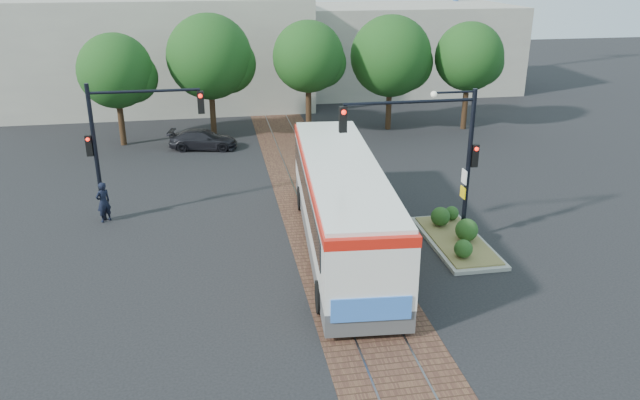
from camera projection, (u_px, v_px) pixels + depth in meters
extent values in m
plane|color=black|center=(335.00, 242.00, 25.23)|extent=(120.00, 120.00, 0.00)
cube|color=brown|center=(318.00, 206.00, 28.89)|extent=(3.60, 40.00, 0.01)
cube|color=slate|center=(302.00, 206.00, 28.77)|extent=(0.06, 40.00, 0.01)
cube|color=slate|center=(334.00, 204.00, 29.01)|extent=(0.06, 40.00, 0.01)
cylinder|color=#382314|center=(121.00, 122.00, 37.75)|extent=(0.36, 0.36, 2.86)
sphere|color=#1C4014|center=(115.00, 71.00, 36.63)|extent=(4.40, 4.40, 4.40)
cylinder|color=#382314|center=(213.00, 113.00, 39.33)|extent=(0.36, 0.36, 3.12)
sphere|color=#1C4014|center=(209.00, 57.00, 38.05)|extent=(5.20, 5.20, 5.20)
cylinder|color=#382314|center=(309.00, 110.00, 39.52)|extent=(0.36, 0.36, 3.39)
sphere|color=#1C4014|center=(308.00, 57.00, 38.31)|extent=(4.40, 4.40, 4.40)
cylinder|color=#382314|center=(389.00, 108.00, 41.25)|extent=(0.36, 0.36, 2.86)
sphere|color=#1C4014|center=(391.00, 56.00, 40.02)|extent=(5.20, 5.20, 5.20)
cylinder|color=#382314|center=(465.00, 106.00, 41.28)|extent=(0.36, 0.36, 3.12)
sphere|color=#1C4014|center=(469.00, 56.00, 40.11)|extent=(4.40, 4.40, 4.40)
cube|color=#ADA899|center=(163.00, 51.00, 48.14)|extent=(22.00, 12.00, 8.00)
cube|color=#ADA899|center=(403.00, 48.00, 53.41)|extent=(18.00, 10.00, 7.00)
cube|color=#464648|center=(341.00, 234.00, 24.54)|extent=(3.72, 13.29, 0.77)
cube|color=white|center=(342.00, 200.00, 24.02)|extent=(3.74, 13.29, 2.08)
cube|color=black|center=(341.00, 189.00, 24.20)|extent=(3.71, 11.99, 0.98)
cube|color=red|center=(342.00, 171.00, 23.58)|extent=(3.78, 13.29, 0.33)
cube|color=white|center=(342.00, 165.00, 23.50)|extent=(3.62, 12.85, 0.15)
cube|color=black|center=(371.00, 266.00, 17.93)|extent=(1.75, 0.26, 0.98)
cube|color=blue|center=(371.00, 309.00, 18.24)|extent=(2.40, 0.25, 0.77)
cube|color=orange|center=(383.00, 226.00, 23.38)|extent=(0.44, 4.91, 1.20)
cylinder|color=black|center=(322.00, 297.00, 20.08)|extent=(0.46, 1.12, 1.09)
cylinder|color=black|center=(399.00, 293.00, 20.32)|extent=(0.46, 1.12, 1.09)
cylinder|color=black|center=(302.00, 198.00, 28.29)|extent=(0.46, 1.12, 1.09)
cylinder|color=black|center=(357.00, 196.00, 28.52)|extent=(0.46, 1.12, 1.09)
cube|color=gray|center=(456.00, 242.00, 25.07)|extent=(2.20, 5.20, 0.15)
cube|color=olive|center=(457.00, 239.00, 25.02)|extent=(1.90, 4.80, 0.08)
sphere|color=#1E4719|center=(463.00, 248.00, 23.35)|extent=(0.70, 0.70, 0.70)
sphere|color=#1E4719|center=(467.00, 230.00, 24.71)|extent=(0.90, 0.90, 0.90)
sphere|color=#1E4719|center=(440.00, 216.00, 26.11)|extent=(0.80, 0.80, 0.80)
sphere|color=#1E4719|center=(452.00, 213.00, 26.72)|extent=(0.60, 0.60, 0.60)
cylinder|color=black|center=(468.00, 166.00, 24.15)|extent=(0.18, 0.18, 6.00)
cylinder|color=black|center=(410.00, 102.00, 22.80)|extent=(5.00, 0.12, 0.12)
cube|color=black|center=(343.00, 120.00, 22.59)|extent=(0.28, 0.22, 0.95)
sphere|color=#FF190C|center=(344.00, 112.00, 22.35)|extent=(0.18, 0.18, 0.18)
cube|color=black|center=(475.00, 156.00, 24.04)|extent=(0.26, 0.20, 0.90)
sphere|color=#FF190C|center=(477.00, 149.00, 23.81)|extent=(0.16, 0.16, 0.16)
cube|color=white|center=(464.00, 177.00, 24.16)|extent=(0.04, 0.45, 0.55)
cube|color=yellow|center=(463.00, 192.00, 24.40)|extent=(0.04, 0.45, 0.45)
cylinder|color=black|center=(455.00, 92.00, 22.97)|extent=(1.60, 0.08, 0.08)
sphere|color=silver|center=(434.00, 94.00, 22.85)|extent=(0.24, 0.24, 0.24)
cylinder|color=black|center=(96.00, 154.00, 26.26)|extent=(0.18, 0.18, 6.00)
cylinder|color=black|center=(144.00, 91.00, 25.67)|extent=(4.50, 0.12, 0.12)
cube|color=black|center=(201.00, 102.00, 26.24)|extent=(0.28, 0.22, 0.95)
sphere|color=#FF190C|center=(200.00, 96.00, 26.00)|extent=(0.18, 0.18, 0.18)
cube|color=black|center=(89.00, 146.00, 26.07)|extent=(0.26, 0.20, 0.90)
sphere|color=#FF190C|center=(88.00, 139.00, 25.85)|extent=(0.16, 0.16, 0.16)
imported|color=black|center=(103.00, 202.00, 26.89)|extent=(0.78, 0.75, 1.79)
imported|color=black|center=(203.00, 139.00, 37.22)|extent=(4.25, 2.32, 1.17)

